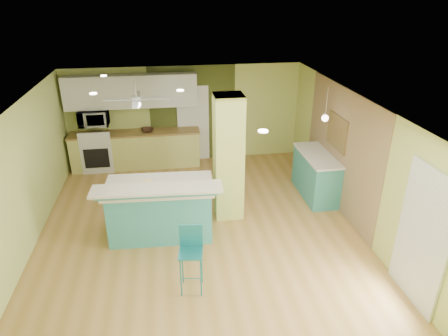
{
  "coord_description": "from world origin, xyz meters",
  "views": [
    {
      "loc": [
        -0.51,
        -6.53,
        4.3
      ],
      "look_at": [
        0.55,
        0.4,
        1.09
      ],
      "focal_mm": 32.0,
      "sensor_mm": 36.0,
      "label": 1
    }
  ],
  "objects": [
    {
      "name": "floor",
      "position": [
        0.0,
        0.0,
        -0.01
      ],
      "size": [
        6.0,
        7.0,
        0.01
      ],
      "primitive_type": "cube",
      "color": "#A77B3A",
      "rests_on": "ground"
    },
    {
      "name": "ceiling",
      "position": [
        0.0,
        0.0,
        2.5
      ],
      "size": [
        6.0,
        7.0,
        0.01
      ],
      "primitive_type": "cube",
      "color": "white",
      "rests_on": "wall_back"
    },
    {
      "name": "wall_back",
      "position": [
        0.0,
        3.5,
        1.25
      ],
      "size": [
        6.0,
        0.01,
        2.5
      ],
      "primitive_type": "cube",
      "color": "#BFCB6D",
      "rests_on": "floor"
    },
    {
      "name": "wall_front",
      "position": [
        0.0,
        -3.5,
        1.25
      ],
      "size": [
        6.0,
        0.01,
        2.5
      ],
      "primitive_type": "cube",
      "color": "#BFCB6D",
      "rests_on": "floor"
    },
    {
      "name": "wall_left",
      "position": [
        -3.0,
        0.0,
        1.25
      ],
      "size": [
        0.01,
        7.0,
        2.5
      ],
      "primitive_type": "cube",
      "color": "#BFCB6D",
      "rests_on": "floor"
    },
    {
      "name": "wall_right",
      "position": [
        3.0,
        0.0,
        1.25
      ],
      "size": [
        0.01,
        7.0,
        2.5
      ],
      "primitive_type": "cube",
      "color": "#BFCB6D",
      "rests_on": "floor"
    },
    {
      "name": "wood_panel",
      "position": [
        2.99,
        0.6,
        1.25
      ],
      "size": [
        0.02,
        3.4,
        2.5
      ],
      "primitive_type": "cube",
      "color": "#84674B",
      "rests_on": "floor"
    },
    {
      "name": "olive_accent",
      "position": [
        0.2,
        3.49,
        1.25
      ],
      "size": [
        2.2,
        0.02,
        2.5
      ],
      "primitive_type": "cube",
      "color": "#40481D",
      "rests_on": "floor"
    },
    {
      "name": "interior_door",
      "position": [
        0.2,
        3.46,
        1.0
      ],
      "size": [
        0.82,
        0.05,
        2.0
      ],
      "primitive_type": "cube",
      "color": "white",
      "rests_on": "floor"
    },
    {
      "name": "french_door",
      "position": [
        2.97,
        -2.3,
        1.05
      ],
      "size": [
        0.04,
        1.08,
        2.1
      ],
      "primitive_type": "cube",
      "color": "silver",
      "rests_on": "floor"
    },
    {
      "name": "column",
      "position": [
        0.65,
        0.5,
        1.25
      ],
      "size": [
        0.55,
        0.55,
        2.5
      ],
      "primitive_type": "cube",
      "color": "#B5BF58",
      "rests_on": "floor"
    },
    {
      "name": "kitchen_run",
      "position": [
        -1.3,
        3.2,
        0.47
      ],
      "size": [
        3.25,
        0.63,
        0.94
      ],
      "color": "#C6C768",
      "rests_on": "floor"
    },
    {
      "name": "stove",
      "position": [
        -2.25,
        3.19,
        0.46
      ],
      "size": [
        0.76,
        0.66,
        1.08
      ],
      "color": "silver",
      "rests_on": "floor"
    },
    {
      "name": "upper_cabinets",
      "position": [
        -1.3,
        3.32,
        1.95
      ],
      "size": [
        3.2,
        0.34,
        0.8
      ],
      "primitive_type": "cube",
      "color": "silver",
      "rests_on": "wall_back"
    },
    {
      "name": "microwave",
      "position": [
        -2.25,
        3.2,
        1.35
      ],
      "size": [
        0.7,
        0.48,
        0.39
      ],
      "primitive_type": "imported",
      "color": "white",
      "rests_on": "wall_back"
    },
    {
      "name": "ceiling_fan",
      "position": [
        -1.1,
        2.0,
        2.08
      ],
      "size": [
        1.41,
        1.41,
        0.61
      ],
      "color": "silver",
      "rests_on": "ceiling"
    },
    {
      "name": "pendant_lamp",
      "position": [
        2.65,
        0.75,
        1.88
      ],
      "size": [
        0.14,
        0.14,
        0.69
      ],
      "color": "white",
      "rests_on": "ceiling"
    },
    {
      "name": "wall_decor",
      "position": [
        2.96,
        0.8,
        1.55
      ],
      "size": [
        0.03,
        0.9,
        0.7
      ],
      "primitive_type": "cube",
      "color": "brown",
      "rests_on": "wood_panel"
    },
    {
      "name": "peninsula",
      "position": [
        -0.71,
        -0.03,
        0.55
      ],
      "size": [
        2.24,
        1.28,
        1.19
      ],
      "rotation": [
        0.0,
        0.0,
        -0.05
      ],
      "color": "teal",
      "rests_on": "floor"
    },
    {
      "name": "bar_stool",
      "position": [
        -0.25,
        -1.58,
        0.72
      ],
      "size": [
        0.4,
        0.4,
        1.07
      ],
      "rotation": [
        0.0,
        0.0,
        -0.14
      ],
      "color": "teal",
      "rests_on": "floor"
    },
    {
      "name": "side_counter",
      "position": [
        2.7,
        1.0,
        0.5
      ],
      "size": [
        0.65,
        1.53,
        0.99
      ],
      "color": "teal",
      "rests_on": "floor"
    },
    {
      "name": "fruit_bowl",
      "position": [
        -0.99,
        3.2,
        0.98
      ],
      "size": [
        0.33,
        0.33,
        0.08
      ],
      "primitive_type": "imported",
      "rotation": [
        0.0,
        0.0,
        -0.05
      ],
      "color": "#3C2418",
      "rests_on": "kitchen_run"
    },
    {
      "name": "canister",
      "position": [
        -0.89,
        -0.13,
        1.11
      ],
      "size": [
        0.15,
        0.15,
        0.15
      ],
      "primitive_type": "cylinder",
      "color": "gold",
      "rests_on": "peninsula"
    }
  ]
}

